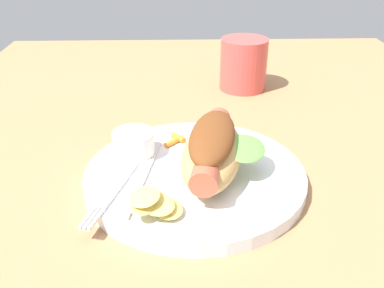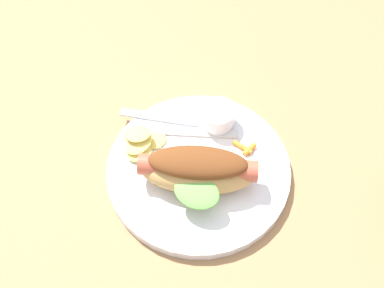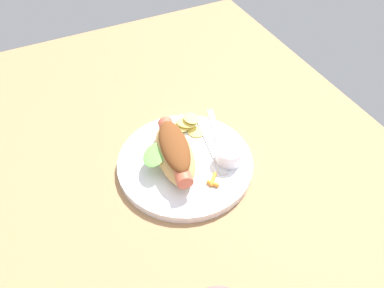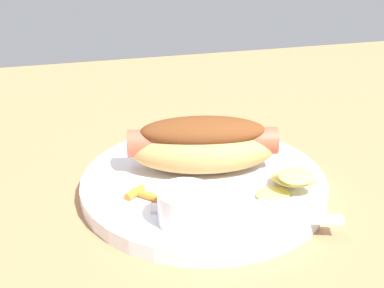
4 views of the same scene
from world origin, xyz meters
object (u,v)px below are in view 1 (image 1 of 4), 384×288
sauce_ramekin (134,143)px  chips_pile (152,202)px  drinking_cup (243,64)px  knife (141,176)px  carrot_garnish (176,139)px  hot_dog (213,149)px  fork (122,179)px  plate (195,176)px

sauce_ramekin → chips_pile: sauce_ramekin is taller
drinking_cup → knife: bearing=153.5°
sauce_ramekin → carrot_garnish: sauce_ramekin is taller
hot_dog → sauce_ramekin: size_ratio=3.24×
sauce_ramekin → drinking_cup: size_ratio=0.56×
sauce_ramekin → fork: bearing=171.1°
hot_dog → sauce_ramekin: (4.31, 9.27, -1.42)cm
chips_pile → drinking_cup: 40.29cm
plate → drinking_cup: size_ratio=2.86×
drinking_cup → hot_dog: bearing=166.0°
chips_pile → carrot_garnish: (14.58, -2.27, -0.78)cm
hot_dog → knife: size_ratio=1.05×
plate → drinking_cup: 31.83cm
plate → drinking_cup: (30.13, -9.57, 3.66)cm
sauce_ramekin → hot_dog: bearing=-115.0°
chips_pile → carrot_garnish: 14.78cm
hot_dog → fork: bearing=-70.4°
sauce_ramekin → chips_pile: 11.89cm
fork → knife: 2.20cm
sauce_ramekin → carrot_garnish: size_ratio=1.51×
hot_dog → chips_pile: size_ratio=2.28×
plate → chips_pile: chips_pile is taller
fork → chips_pile: (-5.60, -3.75, 0.96)cm
chips_pile → knife: bearing=14.8°
chips_pile → drinking_cup: bearing=-20.4°
hot_dog → knife: bearing=-72.8°
plate → hot_dog: hot_dog is taller
plate → knife: (-1.31, 6.14, 0.98)cm
sauce_ramekin → fork: size_ratio=0.30×
fork → plate: bearing=120.4°
hot_dog → carrot_garnish: 8.86cm
sauce_ramekin → knife: size_ratio=0.32×
fork → carrot_garnish: carrot_garnish is taller
fork → knife: size_ratio=1.07×
chips_pile → drinking_cup: size_ratio=0.80×
chips_pile → plate: bearing=-30.5°
sauce_ramekin → carrot_garnish: 6.05cm
plate → hot_dog: 4.31cm
plate → hot_dog: size_ratio=1.57×
hot_dog → plate: bearing=-89.9°
knife → carrot_garnish: 9.18cm
chips_pile → drinking_cup: drinking_cup is taller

